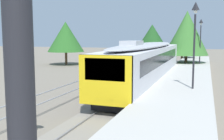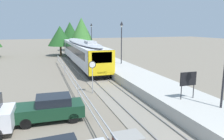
# 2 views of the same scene
# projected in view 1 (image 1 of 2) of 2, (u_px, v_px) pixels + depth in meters

# --- Properties ---
(ground_plane) EXTENTS (160.00, 160.00, 0.00)m
(ground_plane) POSITION_uv_depth(u_px,v_px,m) (92.00, 94.00, 19.62)
(ground_plane) COLOR slate
(track_rails) EXTENTS (3.20, 60.00, 0.14)m
(track_rails) POSITION_uv_depth(u_px,v_px,m) (132.00, 97.00, 18.64)
(track_rails) COLOR gray
(track_rails) RESTS_ON ground
(commuter_train) EXTENTS (2.82, 20.74, 3.74)m
(commuter_train) POSITION_uv_depth(u_px,v_px,m) (147.00, 60.00, 23.07)
(commuter_train) COLOR silver
(commuter_train) RESTS_ON track_rails
(station_platform) EXTENTS (3.90, 60.00, 0.90)m
(station_platform) POSITION_uv_depth(u_px,v_px,m) (180.00, 94.00, 17.53)
(station_platform) COLOR #B7B5AD
(station_platform) RESTS_ON ground
(platform_lamp_mid_platform) EXTENTS (0.34, 0.34, 5.35)m
(platform_lamp_mid_platform) POSITION_uv_depth(u_px,v_px,m) (195.00, 29.00, 16.59)
(platform_lamp_mid_platform) COLOR #232328
(platform_lamp_mid_platform) RESTS_ON station_platform
(platform_lamp_far_end) EXTENTS (0.34, 0.34, 5.35)m
(platform_lamp_far_end) POSITION_uv_depth(u_px,v_px,m) (201.00, 33.00, 32.14)
(platform_lamp_far_end) COLOR #232328
(platform_lamp_far_end) RESTS_ON station_platform
(speed_limit_sign) EXTENTS (0.61, 0.10, 2.81)m
(speed_limit_sign) POSITION_uv_depth(u_px,v_px,m) (29.00, 88.00, 10.71)
(speed_limit_sign) COLOR #9EA0A5
(speed_limit_sign) RESTS_ON ground
(tree_behind_carpark) EXTENTS (5.37, 5.37, 7.36)m
(tree_behind_carpark) POSITION_uv_depth(u_px,v_px,m) (187.00, 33.00, 33.98)
(tree_behind_carpark) COLOR brown
(tree_behind_carpark) RESTS_ON ground
(tree_behind_station_far) EXTENTS (5.39, 5.39, 6.36)m
(tree_behind_station_far) POSITION_uv_depth(u_px,v_px,m) (66.00, 37.00, 39.95)
(tree_behind_station_far) COLOR brown
(tree_behind_station_far) RESTS_ON ground
(tree_distant_left) EXTENTS (4.59, 4.59, 6.63)m
(tree_distant_left) POSITION_uv_depth(u_px,v_px,m) (183.00, 34.00, 42.05)
(tree_distant_left) COLOR brown
(tree_distant_left) RESTS_ON ground
(tree_distant_centre) EXTENTS (4.77, 4.77, 5.73)m
(tree_distant_centre) POSITION_uv_depth(u_px,v_px,m) (152.00, 39.00, 34.95)
(tree_distant_centre) COLOR brown
(tree_distant_centre) RESTS_ON ground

